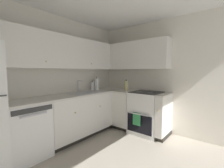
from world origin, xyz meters
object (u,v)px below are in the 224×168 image
dishwasher (26,131)px  soap_bottle (93,86)px  paper_towel_roll (97,84)px  oil_bottle (126,85)px  oven_range (146,112)px

dishwasher → soap_bottle: (1.60, 0.18, 0.57)m
paper_towel_roll → oil_bottle: size_ratio=1.29×
oven_range → oil_bottle: 0.76m
soap_bottle → paper_towel_roll: paper_towel_roll is taller
dishwasher → paper_towel_roll: size_ratio=2.59×
dishwasher → paper_towel_roll: paper_towel_roll is taller
soap_bottle → paper_towel_roll: bearing=-9.3°
oven_range → oil_bottle: (-0.02, 0.52, 0.56)m
dishwasher → oven_range: (2.06, -1.02, 0.02)m
dishwasher → oven_range: bearing=-26.2°
paper_towel_roll → oil_bottle: bearing=-63.9°
soap_bottle → paper_towel_roll: 0.13m
oven_range → dishwasher: bearing=153.8°
dishwasher → soap_bottle: size_ratio=3.82×
soap_bottle → oil_bottle: 0.81m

